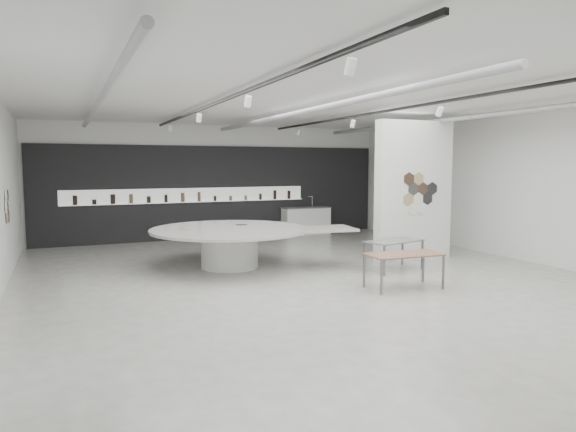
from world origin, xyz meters
name	(u,v)px	position (x,y,z in m)	size (l,w,h in m)	color
room	(306,184)	(-0.09, 0.00, 2.07)	(12.02, 14.02, 3.82)	#B7B6AC
back_wall_display	(217,193)	(-0.08, 6.93, 1.54)	(11.80, 0.27, 3.10)	black
partition_column	(414,191)	(3.50, 1.00, 1.80)	(2.20, 0.38, 3.60)	white
display_island	(233,242)	(-1.16, 1.84, 0.63)	(5.04, 4.24, 0.97)	white
sample_table_wood	(404,256)	(1.34, -1.54, 0.65)	(1.53, 0.83, 0.70)	brown
sample_table_stone	(394,243)	(2.20, 0.00, 0.65)	(1.49, 0.97, 0.71)	slate
kitchen_counter	(306,221)	(3.07, 6.52, 0.49)	(1.73, 0.73, 1.35)	white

